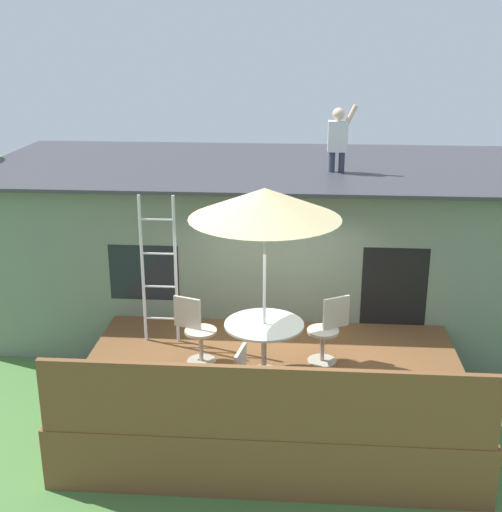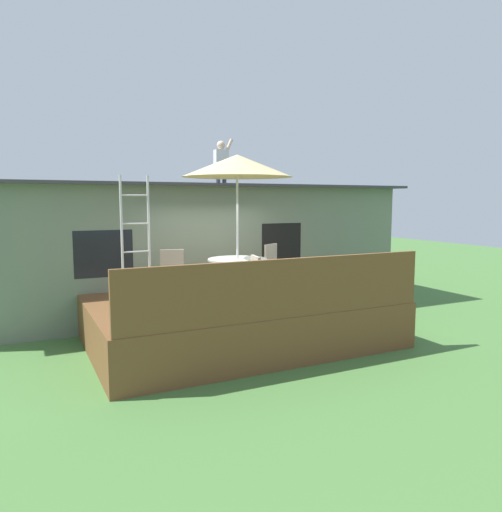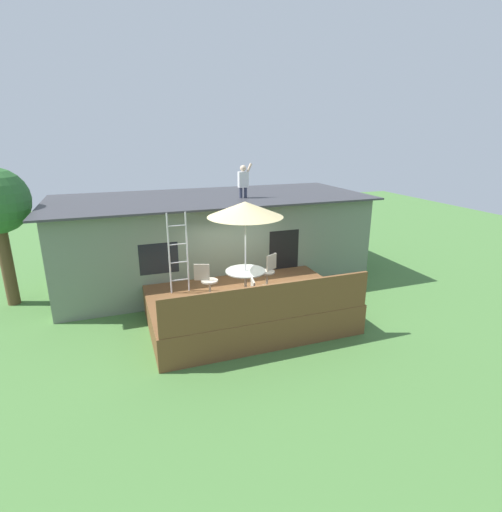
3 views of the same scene
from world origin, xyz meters
The scene contains 11 objects.
ground_plane centered at (0.00, 0.00, 0.00)m, with size 40.00×40.00×0.00m, color #477538.
house centered at (0.00, 3.60, 1.46)m, with size 10.50×4.50×2.91m.
deck centered at (0.00, 0.00, 0.40)m, with size 5.20×3.41×0.80m, color brown.
deck_railing centered at (0.00, -1.65, 1.25)m, with size 5.10×0.08×0.90m, color brown.
patio_table centered at (-0.10, -0.17, 1.39)m, with size 1.04×1.04×0.74m.
patio_umbrella centered at (-0.10, -0.17, 3.15)m, with size 1.90×1.90×2.54m.
step_ladder centered at (-1.66, 0.77, 1.90)m, with size 0.52×0.04×2.20m.
person_figure centered at (0.93, 2.98, 3.52)m, with size 0.47×0.20×1.11m.
patio_chair_left centered at (-1.05, 0.16, 1.26)m, with size 0.60×0.44×0.92m.
patio_chair_right centered at (0.75, 0.31, 1.26)m, with size 0.58×0.44×0.92m.
patio_chair_near centered at (-0.28, -1.18, 1.26)m, with size 0.44×0.62×0.92m.
Camera 1 is at (0.34, -8.19, 5.17)m, focal length 47.49 mm.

